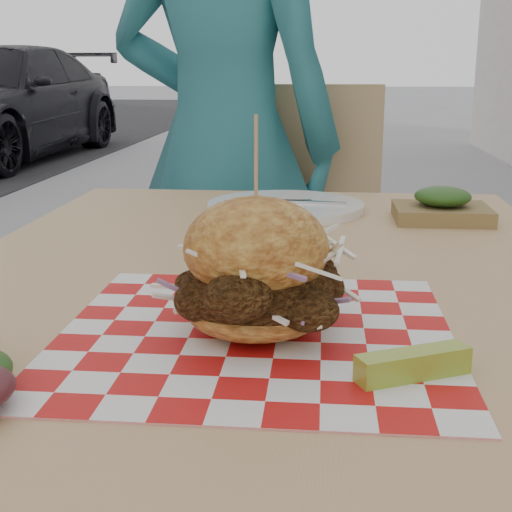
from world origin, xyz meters
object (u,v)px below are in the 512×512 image
Objects in this scene: patio_table at (267,338)px; sandwich at (256,275)px; patio_chair at (296,249)px; diner at (223,143)px.

sandwich is at bearing -88.72° from patio_table.
patio_chair is at bearing 89.96° from patio_table.
diner reaches higher than sandwich.
patio_chair is (0.18, -0.02, -0.26)m from diner.
diner is at bearing 172.69° from patio_chair.
patio_table is at bearing 91.28° from sandwich.
diner reaches higher than patio_table.
diner is 8.17× the size of sandwich.
patio_table is 0.24m from sandwich.
patio_table is at bearing -89.66° from patio_chair.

